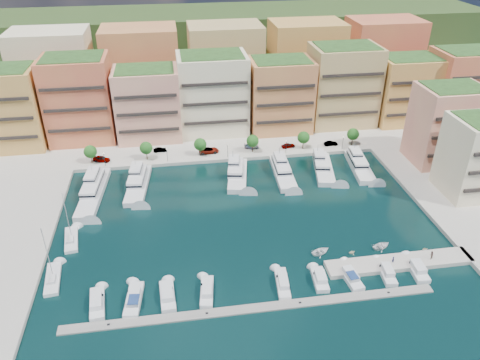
% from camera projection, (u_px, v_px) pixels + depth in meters
% --- Properties ---
extents(ground, '(400.00, 400.00, 0.00)m').
position_uv_depth(ground, '(244.00, 218.00, 114.94)').
color(ground, black).
rests_on(ground, ground).
extents(north_quay, '(220.00, 64.00, 2.00)m').
position_uv_depth(north_quay, '(217.00, 121.00, 167.91)').
color(north_quay, '#9E998E').
rests_on(north_quay, ground).
extents(hillside, '(240.00, 40.00, 58.00)m').
position_uv_depth(hillside, '(205.00, 79.00, 208.92)').
color(hillside, '#233716').
rests_on(hillside, ground).
extents(south_pontoon, '(72.00, 2.20, 0.35)m').
position_uv_depth(south_pontoon, '(254.00, 309.00, 88.92)').
color(south_pontoon, gray).
rests_on(south_pontoon, ground).
extents(finger_pier, '(32.00, 5.00, 2.00)m').
position_uv_depth(finger_pier, '(399.00, 264.00, 100.11)').
color(finger_pier, '#9E998E').
rests_on(finger_pier, ground).
extents(apartment_0, '(22.00, 16.50, 24.80)m').
position_uv_depth(apartment_0, '(4.00, 108.00, 142.25)').
color(apartment_0, '#C39347').
rests_on(apartment_0, north_quay).
extents(apartment_1, '(20.00, 16.50, 26.80)m').
position_uv_depth(apartment_1, '(79.00, 99.00, 146.36)').
color(apartment_1, '#CB7943').
rests_on(apartment_1, north_quay).
extents(apartment_2, '(20.00, 15.50, 22.80)m').
position_uv_depth(apartment_2, '(148.00, 104.00, 148.43)').
color(apartment_2, '#E7AD80').
rests_on(apartment_2, north_quay).
extents(apartment_3, '(22.00, 16.50, 25.80)m').
position_uv_depth(apartment_3, '(213.00, 94.00, 152.15)').
color(apartment_3, '#F7E7BF').
rests_on(apartment_3, north_quay).
extents(apartment_4, '(20.00, 15.50, 23.80)m').
position_uv_depth(apartment_4, '(280.00, 95.00, 153.85)').
color(apartment_4, tan).
rests_on(apartment_4, north_quay).
extents(apartment_5, '(22.00, 16.50, 26.80)m').
position_uv_depth(apartment_5, '(342.00, 85.00, 157.71)').
color(apartment_5, tan).
rests_on(apartment_5, north_quay).
extents(apartment_6, '(20.00, 15.50, 22.80)m').
position_uv_depth(apartment_6, '(405.00, 90.00, 159.91)').
color(apartment_6, '#C39347').
rests_on(apartment_6, north_quay).
extents(apartment_7, '(22.00, 16.50, 24.80)m').
position_uv_depth(apartment_7, '(463.00, 86.00, 160.34)').
color(apartment_7, '#CB7943').
rests_on(apartment_7, north_quay).
extents(apartment_east_a, '(18.00, 14.50, 22.80)m').
position_uv_depth(apartment_east_a, '(446.00, 125.00, 134.02)').
color(apartment_east_a, '#E7AD80').
rests_on(apartment_east_a, east_quay).
extents(backblock_0, '(26.00, 18.00, 30.00)m').
position_uv_depth(backblock_0, '(55.00, 74.00, 162.86)').
color(backblock_0, '#F7E7BF').
rests_on(backblock_0, north_quay).
extents(backblock_1, '(26.00, 18.00, 30.00)m').
position_uv_depth(backblock_1, '(142.00, 70.00, 166.82)').
color(backblock_1, tan).
rests_on(backblock_1, north_quay).
extents(backblock_2, '(26.00, 18.00, 30.00)m').
position_uv_depth(backblock_2, '(226.00, 67.00, 170.78)').
color(backblock_2, tan).
rests_on(backblock_2, north_quay).
extents(backblock_3, '(26.00, 18.00, 30.00)m').
position_uv_depth(backblock_3, '(305.00, 63.00, 174.74)').
color(backblock_3, '#C39347').
rests_on(backblock_3, north_quay).
extents(backblock_4, '(26.00, 18.00, 30.00)m').
position_uv_depth(backblock_4, '(381.00, 60.00, 178.70)').
color(backblock_4, '#CB7943').
rests_on(backblock_4, north_quay).
extents(tree_0, '(3.80, 3.80, 5.65)m').
position_uv_depth(tree_0, '(90.00, 152.00, 135.90)').
color(tree_0, '#473323').
rests_on(tree_0, north_quay).
extents(tree_1, '(3.80, 3.80, 5.65)m').
position_uv_depth(tree_1, '(146.00, 148.00, 138.01)').
color(tree_1, '#473323').
rests_on(tree_1, north_quay).
extents(tree_2, '(3.80, 3.80, 5.65)m').
position_uv_depth(tree_2, '(200.00, 144.00, 140.12)').
color(tree_2, '#473323').
rests_on(tree_2, north_quay).
extents(tree_3, '(3.80, 3.80, 5.65)m').
position_uv_depth(tree_3, '(253.00, 141.00, 142.24)').
color(tree_3, '#473323').
rests_on(tree_3, north_quay).
extents(tree_4, '(3.80, 3.80, 5.65)m').
position_uv_depth(tree_4, '(304.00, 138.00, 144.35)').
color(tree_4, '#473323').
rests_on(tree_4, north_quay).
extents(tree_5, '(3.80, 3.80, 5.65)m').
position_uv_depth(tree_5, '(353.00, 134.00, 146.46)').
color(tree_5, '#473323').
rests_on(tree_5, north_quay).
extents(lamppost_0, '(0.30, 0.30, 4.20)m').
position_uv_depth(lamppost_0, '(104.00, 157.00, 134.92)').
color(lamppost_0, black).
rests_on(lamppost_0, north_quay).
extents(lamppost_1, '(0.30, 0.30, 4.20)m').
position_uv_depth(lamppost_1, '(167.00, 153.00, 137.30)').
color(lamppost_1, black).
rests_on(lamppost_1, north_quay).
extents(lamppost_2, '(0.30, 0.30, 4.20)m').
position_uv_depth(lamppost_2, '(228.00, 149.00, 139.67)').
color(lamppost_2, black).
rests_on(lamppost_2, north_quay).
extents(lamppost_3, '(0.30, 0.30, 4.20)m').
position_uv_depth(lamppost_3, '(286.00, 145.00, 142.05)').
color(lamppost_3, black).
rests_on(lamppost_3, north_quay).
extents(lamppost_4, '(0.30, 0.30, 4.20)m').
position_uv_depth(lamppost_4, '(343.00, 141.00, 144.43)').
color(lamppost_4, black).
rests_on(lamppost_4, north_quay).
extents(yacht_0, '(7.05, 25.23, 7.30)m').
position_uv_depth(yacht_0, '(94.00, 190.00, 124.37)').
color(yacht_0, silver).
rests_on(yacht_0, ground).
extents(yacht_1, '(7.14, 20.73, 7.30)m').
position_uv_depth(yacht_1, '(138.00, 183.00, 127.71)').
color(yacht_1, silver).
rests_on(yacht_1, ground).
extents(yacht_3, '(8.10, 18.51, 7.30)m').
position_uv_depth(yacht_3, '(237.00, 173.00, 132.28)').
color(yacht_3, silver).
rests_on(yacht_3, ground).
extents(yacht_4, '(5.77, 19.68, 7.30)m').
position_uv_depth(yacht_4, '(282.00, 171.00, 133.39)').
color(yacht_4, silver).
rests_on(yacht_4, ground).
extents(yacht_5, '(8.31, 18.68, 7.30)m').
position_uv_depth(yacht_5, '(323.00, 166.00, 135.53)').
color(yacht_5, silver).
rests_on(yacht_5, ground).
extents(yacht_6, '(6.96, 19.21, 7.30)m').
position_uv_depth(yacht_6, '(359.00, 164.00, 136.69)').
color(yacht_6, silver).
rests_on(yacht_6, ground).
extents(cruiser_0, '(3.54, 8.73, 2.55)m').
position_uv_depth(cruiser_0, '(97.00, 304.00, 89.36)').
color(cruiser_0, silver).
rests_on(cruiser_0, ground).
extents(cruiser_1, '(3.81, 9.43, 2.66)m').
position_uv_depth(cruiser_1, '(134.00, 300.00, 90.23)').
color(cruiser_1, silver).
rests_on(cruiser_1, ground).
extents(cruiser_2, '(3.22, 8.36, 2.55)m').
position_uv_depth(cruiser_2, '(168.00, 296.00, 91.13)').
color(cruiser_2, silver).
rests_on(cruiser_2, ground).
extents(cruiser_3, '(3.48, 8.67, 2.55)m').
position_uv_depth(cruiser_3, '(207.00, 292.00, 92.14)').
color(cruiser_3, silver).
rests_on(cruiser_3, ground).
extents(cruiser_5, '(3.28, 9.03, 2.55)m').
position_uv_depth(cruiser_5, '(282.00, 284.00, 94.15)').
color(cruiser_5, silver).
rests_on(cruiser_5, ground).
extents(cruiser_6, '(3.24, 7.30, 2.55)m').
position_uv_depth(cruiser_6, '(320.00, 279.00, 95.20)').
color(cruiser_6, silver).
rests_on(cruiser_6, ground).
extents(cruiser_7, '(3.42, 8.75, 2.66)m').
position_uv_depth(cruiser_7, '(350.00, 276.00, 96.00)').
color(cruiser_7, silver).
rests_on(cruiser_7, ground).
extents(cruiser_8, '(3.24, 8.15, 2.55)m').
position_uv_depth(cruiser_8, '(386.00, 272.00, 97.08)').
color(cruiser_8, silver).
rests_on(cruiser_8, ground).
extents(cruiser_9, '(3.40, 8.37, 2.55)m').
position_uv_depth(cruiser_9, '(417.00, 269.00, 97.97)').
color(cruiser_9, silver).
rests_on(cruiser_9, ground).
extents(sailboat_0, '(3.79, 10.07, 13.20)m').
position_uv_depth(sailboat_0, '(53.00, 279.00, 95.58)').
color(sailboat_0, silver).
rests_on(sailboat_0, ground).
extents(sailboat_1, '(4.12, 9.81, 13.20)m').
position_uv_depth(sailboat_1, '(71.00, 240.00, 106.90)').
color(sailboat_1, silver).
rests_on(sailboat_1, ground).
extents(tender_1, '(1.79, 1.63, 0.82)m').
position_uv_depth(tender_1, '(352.00, 252.00, 103.02)').
color(tender_1, beige).
rests_on(tender_1, ground).
extents(tender_2, '(5.17, 4.43, 0.90)m').
position_uv_depth(tender_2, '(382.00, 246.00, 104.87)').
color(tender_2, silver).
rests_on(tender_2, ground).
extents(tender_3, '(1.39, 1.21, 0.72)m').
position_uv_depth(tender_3, '(425.00, 249.00, 104.01)').
color(tender_3, beige).
rests_on(tender_3, ground).
extents(tender_0, '(5.17, 4.47, 0.90)m').
position_uv_depth(tender_0, '(321.00, 251.00, 103.17)').
color(tender_0, white).
rests_on(tender_0, ground).
extents(car_0, '(5.44, 3.63, 1.72)m').
position_uv_depth(car_0, '(101.00, 159.00, 138.31)').
color(car_0, gray).
rests_on(car_0, north_quay).
extents(car_1, '(4.09, 1.65, 1.32)m').
position_uv_depth(car_1, '(160.00, 150.00, 143.89)').
color(car_1, gray).
rests_on(car_1, north_quay).
extents(car_2, '(6.28, 3.17, 1.70)m').
position_uv_depth(car_2, '(209.00, 150.00, 143.18)').
color(car_2, gray).
rests_on(car_2, north_quay).
extents(car_3, '(4.88, 2.73, 1.34)m').
position_uv_depth(car_3, '(252.00, 146.00, 146.04)').
color(car_3, gray).
rests_on(car_3, north_quay).
extents(car_4, '(4.53, 2.55, 1.45)m').
position_uv_depth(car_4, '(288.00, 145.00, 146.44)').
color(car_4, gray).
rests_on(car_4, north_quay).
extents(car_5, '(4.36, 1.67, 1.42)m').
position_uv_depth(car_5, '(331.00, 143.00, 147.69)').
color(car_5, gray).
rests_on(car_5, north_quay).
extents(person_0, '(0.47, 0.63, 1.58)m').
position_uv_depth(person_0, '(393.00, 260.00, 98.69)').
color(person_0, navy).
rests_on(person_0, finger_pier).
extents(person_1, '(1.20, 1.18, 1.95)m').
position_uv_depth(person_1, '(431.00, 255.00, 99.67)').
color(person_1, '#4B352D').
rests_on(person_1, finger_pier).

